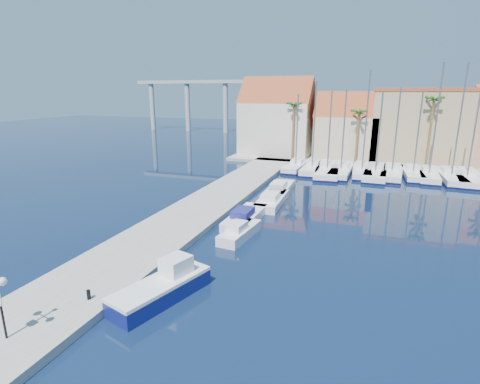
% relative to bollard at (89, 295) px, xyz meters
% --- Properties ---
extents(ground, '(260.00, 260.00, 0.00)m').
position_rel_bollard_xyz_m(ground, '(7.39, 4.08, -0.77)').
color(ground, black).
rests_on(ground, ground).
extents(quay_west, '(6.00, 77.00, 0.50)m').
position_rel_bollard_xyz_m(quay_west, '(-1.61, 17.58, -0.52)').
color(quay_west, gray).
rests_on(quay_west, ground).
extents(shore_north, '(54.00, 16.00, 0.50)m').
position_rel_bollard_xyz_m(shore_north, '(17.39, 52.08, -0.52)').
color(shore_north, gray).
rests_on(shore_north, ground).
extents(bollard, '(0.21, 0.21, 0.54)m').
position_rel_bollard_xyz_m(bollard, '(0.00, 0.00, 0.00)').
color(bollard, black).
rests_on(bollard, quay_west).
extents(fishing_boat, '(3.79, 6.51, 2.16)m').
position_rel_bollard_xyz_m(fishing_boat, '(3.34, 2.23, -0.05)').
color(fishing_boat, navy).
rests_on(fishing_boat, ground).
extents(motorboat_west_0, '(2.18, 5.34, 1.40)m').
position_rel_bollard_xyz_m(motorboat_west_0, '(4.31, 12.35, -0.26)').
color(motorboat_west_0, white).
rests_on(motorboat_west_0, ground).
extents(motorboat_west_1, '(2.29, 6.90, 1.40)m').
position_rel_bollard_xyz_m(motorboat_west_1, '(3.51, 16.02, -0.26)').
color(motorboat_west_1, white).
rests_on(motorboat_west_1, ground).
extents(motorboat_west_2, '(2.50, 7.20, 1.40)m').
position_rel_bollard_xyz_m(motorboat_west_2, '(4.37, 22.13, -0.26)').
color(motorboat_west_2, white).
rests_on(motorboat_west_2, ground).
extents(motorboat_west_3, '(2.50, 7.17, 1.40)m').
position_rel_bollard_xyz_m(motorboat_west_3, '(4.01, 26.91, -0.26)').
color(motorboat_west_3, white).
rests_on(motorboat_west_3, ground).
extents(sailboat_0, '(2.84, 8.91, 11.13)m').
position_rel_bollard_xyz_m(sailboat_0, '(3.23, 40.54, -0.18)').
color(sailboat_0, white).
rests_on(sailboat_0, ground).
extents(sailboat_1, '(2.47, 9.30, 12.88)m').
position_rel_bollard_xyz_m(sailboat_1, '(5.75, 39.95, -0.17)').
color(sailboat_1, white).
rests_on(sailboat_1, ground).
extents(sailboat_2, '(4.06, 12.20, 11.47)m').
position_rel_bollard_xyz_m(sailboat_2, '(7.93, 39.59, -0.22)').
color(sailboat_2, white).
rests_on(sailboat_2, ground).
extents(sailboat_3, '(3.03, 10.31, 11.63)m').
position_rel_bollard_xyz_m(sailboat_3, '(9.87, 39.68, -0.20)').
color(sailboat_3, white).
rests_on(sailboat_3, ground).
extents(sailboat_4, '(3.01, 9.71, 14.29)m').
position_rel_bollard_xyz_m(sailboat_4, '(12.63, 40.43, -0.15)').
color(sailboat_4, white).
rests_on(sailboat_4, ground).
extents(sailboat_5, '(3.36, 11.15, 11.55)m').
position_rel_bollard_xyz_m(sailboat_5, '(14.48, 39.85, -0.21)').
color(sailboat_5, white).
rests_on(sailboat_5, ground).
extents(sailboat_6, '(3.44, 10.35, 11.97)m').
position_rel_bollard_xyz_m(sailboat_6, '(16.63, 40.51, -0.19)').
color(sailboat_6, white).
rests_on(sailboat_6, ground).
extents(sailboat_7, '(2.74, 8.94, 11.63)m').
position_rel_bollard_xyz_m(sailboat_7, '(19.26, 40.90, -0.18)').
color(sailboat_7, white).
rests_on(sailboat_7, ground).
extents(sailboat_8, '(2.74, 9.10, 14.99)m').
position_rel_bollard_xyz_m(sailboat_8, '(21.21, 40.49, -0.12)').
color(sailboat_8, white).
rests_on(sailboat_8, ground).
extents(sailboat_9, '(3.10, 10.10, 14.92)m').
position_rel_bollard_xyz_m(sailboat_9, '(23.81, 40.50, -0.15)').
color(sailboat_9, white).
rests_on(sailboat_9, ground).
extents(sailboat_10, '(3.41, 10.59, 14.94)m').
position_rel_bollard_xyz_m(sailboat_10, '(25.66, 40.52, -0.16)').
color(sailboat_10, white).
rests_on(sailboat_10, ground).
extents(building_0, '(12.30, 9.00, 13.50)m').
position_rel_bollard_xyz_m(building_0, '(-2.61, 51.08, 5.76)').
color(building_0, beige).
rests_on(building_0, shore_north).
extents(building_1, '(10.30, 8.00, 11.00)m').
position_rel_bollard_xyz_m(building_1, '(9.39, 51.08, 4.53)').
color(building_1, tan).
rests_on(building_1, shore_north).
extents(building_2, '(14.20, 10.20, 11.50)m').
position_rel_bollard_xyz_m(building_2, '(20.39, 52.08, 5.49)').
color(building_2, tan).
rests_on(building_2, shore_north).
extents(palm_0, '(2.60, 2.60, 10.15)m').
position_rel_bollard_xyz_m(palm_0, '(1.39, 46.08, 8.31)').
color(palm_0, brown).
rests_on(palm_0, shore_north).
extents(palm_1, '(2.60, 2.60, 9.15)m').
position_rel_bollard_xyz_m(palm_1, '(11.39, 46.08, 7.37)').
color(palm_1, brown).
rests_on(palm_1, shore_north).
extents(palm_2, '(2.60, 2.60, 11.15)m').
position_rel_bollard_xyz_m(palm_2, '(21.39, 46.08, 9.25)').
color(palm_2, brown).
rests_on(palm_2, shore_north).
extents(viaduct, '(48.00, 2.20, 14.45)m').
position_rel_bollard_xyz_m(viaduct, '(-31.69, 86.08, 9.48)').
color(viaduct, '#9E9E99').
rests_on(viaduct, ground).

